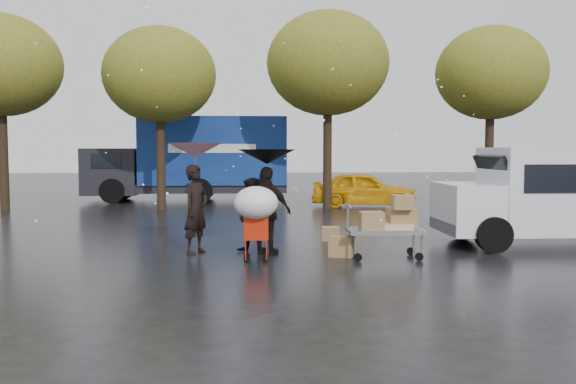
{
  "coord_description": "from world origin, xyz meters",
  "views": [
    {
      "loc": [
        -0.17,
        -12.04,
        2.16
      ],
      "look_at": [
        0.56,
        1.0,
        1.24
      ],
      "focal_mm": 38.0,
      "sensor_mm": 36.0,
      "label": 1
    }
  ],
  "objects": [
    {
      "name": "box_ground_far",
      "position": [
        1.65,
        2.2,
        0.16
      ],
      "size": [
        0.47,
        0.39,
        0.33
      ],
      "primitive_type": "cube",
      "rotation": [
        0.0,
        0.0,
        -0.17
      ],
      "color": "olive",
      "rests_on": "ground"
    },
    {
      "name": "box_ground_near",
      "position": [
        1.58,
        0.04,
        0.21
      ],
      "size": [
        0.56,
        0.5,
        0.42
      ],
      "primitive_type": "cube",
      "rotation": [
        0.0,
        0.0,
        -0.32
      ],
      "color": "olive",
      "rests_on": "ground"
    },
    {
      "name": "umbrella_black",
      "position": [
        0.09,
        0.35,
        2.01
      ],
      "size": [
        1.18,
        1.18,
        2.16
      ],
      "color": "#4C4C4C",
      "rests_on": "ground"
    },
    {
      "name": "person_black",
      "position": [
        0.09,
        0.35,
        0.91
      ],
      "size": [
        1.14,
        0.91,
        1.81
      ],
      "primitive_type": "imported",
      "rotation": [
        0.0,
        0.0,
        2.62
      ],
      "color": "black",
      "rests_on": "ground"
    },
    {
      "name": "tree_row",
      "position": [
        -0.47,
        10.0,
        5.02
      ],
      "size": [
        21.6,
        4.4,
        7.12
      ],
      "color": "black",
      "rests_on": "ground"
    },
    {
      "name": "umbrella_pink",
      "position": [
        -1.38,
        0.61,
        2.14
      ],
      "size": [
        1.12,
        1.12,
        2.29
      ],
      "color": "#4C4C4C",
      "rests_on": "ground"
    },
    {
      "name": "ground",
      "position": [
        0.0,
        0.0,
        0.0
      ],
      "size": [
        90.0,
        90.0,
        0.0
      ],
      "primitive_type": "plane",
      "color": "black",
      "rests_on": "ground"
    },
    {
      "name": "person_pink",
      "position": [
        -1.38,
        0.61,
        0.92
      ],
      "size": [
        0.73,
        0.8,
        1.84
      ],
      "primitive_type": "imported",
      "rotation": [
        0.0,
        0.0,
        1.01
      ],
      "color": "black",
      "rests_on": "ground"
    },
    {
      "name": "vendor_cart",
      "position": [
        2.51,
        -0.21,
        0.73
      ],
      "size": [
        1.52,
        0.8,
        1.27
      ],
      "color": "slate",
      "rests_on": "ground"
    },
    {
      "name": "white_van",
      "position": [
        6.64,
        1.26,
        1.16
      ],
      "size": [
        4.91,
        2.18,
        2.2
      ],
      "color": "silver",
      "rests_on": "ground"
    },
    {
      "name": "blue_truck",
      "position": [
        -2.67,
        13.74,
        1.76
      ],
      "size": [
        8.3,
        2.6,
        3.5
      ],
      "color": "navy",
      "rests_on": "ground"
    },
    {
      "name": "yellow_taxi",
      "position": [
        3.95,
        10.59,
        0.66
      ],
      "size": [
        4.09,
        2.16,
        1.32
      ],
      "primitive_type": "imported",
      "rotation": [
        0.0,
        0.0,
        1.41
      ],
      "color": "#EA9F0C",
      "rests_on": "ground"
    },
    {
      "name": "shopping_cart",
      "position": [
        -0.13,
        -0.51,
        1.06
      ],
      "size": [
        0.84,
        0.84,
        1.46
      ],
      "color": "red",
      "rests_on": "ground"
    },
    {
      "name": "person_middle",
      "position": [
        -0.19,
        0.58,
        0.78
      ],
      "size": [
        0.96,
        0.9,
        1.57
      ],
      "primitive_type": "imported",
      "rotation": [
        0.0,
        0.0,
        -0.55
      ],
      "color": "black",
      "rests_on": "ground"
    }
  ]
}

